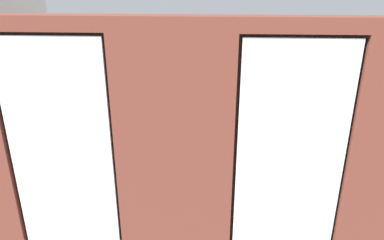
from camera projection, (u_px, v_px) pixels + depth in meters
The scene contains 17 objects.
ground_plane at pixel (191, 177), 6.60m from camera, with size 7.27×6.24×0.10m, color brown.
brick_wall_with_windows at pixel (175, 188), 3.49m from camera, with size 6.67×0.30×3.03m.
couch_by_window at pixel (175, 239), 4.53m from camera, with size 2.08×0.87×0.80m.
couch_left at pixel (361, 182), 5.72m from camera, with size 0.91×2.07×0.80m.
coffee_table at pixel (199, 143), 6.88m from camera, with size 1.30×0.80×0.42m.
cup_ceramic at pixel (219, 135), 6.96m from camera, with size 0.09×0.09×0.11m, color #33567F.
table_plant_small at pixel (199, 135), 6.82m from camera, with size 0.13×0.13×0.21m.
remote_black at pixel (191, 138), 6.96m from camera, with size 0.05×0.17×0.02m, color black.
remote_silver at pixel (177, 143), 6.77m from camera, with size 0.05×0.17×0.02m, color #B2B2B7.
remote_gray at pixel (204, 143), 6.74m from camera, with size 0.05×0.17×0.02m, color #59595B.
media_console at pixel (9, 172), 6.17m from camera, with size 0.90×0.42×0.49m, color black.
tv_flatscreen at pixel (2, 138), 5.94m from camera, with size 1.09×0.20×0.74m.
papasan_chair at pixel (153, 112), 8.20m from camera, with size 1.08×1.08×0.68m.
potted_plant_between_couches at pixel (302, 221), 4.41m from camera, with size 1.09×1.12×1.14m.
potted_plant_beside_window_right at pixel (0, 210), 4.37m from camera, with size 0.70×0.70×1.13m.
potted_plant_near_tv at pixel (10, 184), 5.18m from camera, with size 0.68×0.68×0.91m.
potted_plant_corner_near_left at pixel (323, 103), 8.17m from camera, with size 1.02×0.99×1.28m.
Camera 1 is at (-0.32, 5.72, 3.37)m, focal length 35.00 mm.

